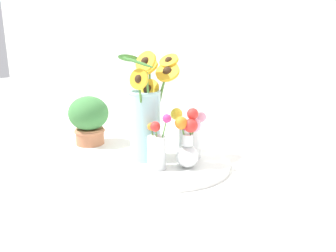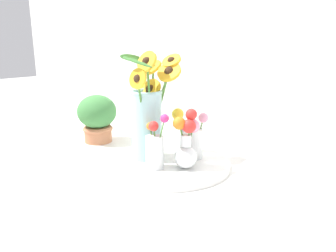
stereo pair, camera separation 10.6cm
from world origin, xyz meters
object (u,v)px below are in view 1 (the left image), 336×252
at_px(serving_tray, 168,164).
at_px(vase_bulb_right, 188,142).
at_px(mason_jar_sunflowers, 146,115).
at_px(vase_small_center, 157,148).
at_px(vase_small_back, 189,138).
at_px(potted_plant, 89,118).

distance_m(serving_tray, vase_bulb_right, 0.12).
relative_size(mason_jar_sunflowers, vase_small_center, 2.04).
distance_m(vase_bulb_right, vase_small_back, 0.10).
bearing_deg(vase_bulb_right, potted_plant, 178.45).
relative_size(serving_tray, vase_small_center, 2.33).
bearing_deg(vase_small_center, mason_jar_sunflowers, 147.07).
xyz_separation_m(serving_tray, mason_jar_sunflowers, (-0.08, -0.01, 0.16)).
bearing_deg(vase_small_center, vase_small_back, 80.74).
height_order(mason_jar_sunflowers, vase_small_center, mason_jar_sunflowers).
bearing_deg(potted_plant, vase_bulb_right, -1.55).
height_order(vase_small_center, vase_bulb_right, vase_bulb_right).
xyz_separation_m(mason_jar_sunflowers, vase_bulb_right, (0.16, 0.01, -0.07)).
height_order(mason_jar_sunflowers, vase_small_back, mason_jar_sunflowers).
bearing_deg(vase_small_center, potted_plant, 168.88).
bearing_deg(potted_plant, vase_small_back, 9.24).
bearing_deg(mason_jar_sunflowers, vase_small_center, -32.93).
bearing_deg(vase_bulb_right, serving_tray, 178.60).
distance_m(mason_jar_sunflowers, vase_small_center, 0.13).
xyz_separation_m(vase_small_back, potted_plant, (-0.43, -0.07, 0.02)).
relative_size(vase_small_center, vase_bulb_right, 0.93).
bearing_deg(vase_bulb_right, vase_small_back, 120.81).
xyz_separation_m(vase_small_center, vase_bulb_right, (0.07, 0.07, 0.02)).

